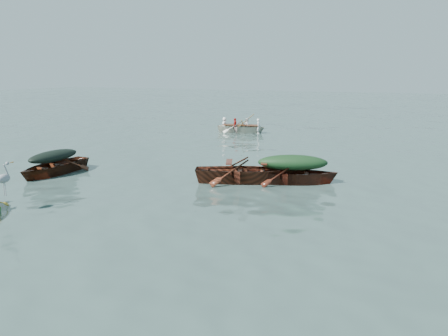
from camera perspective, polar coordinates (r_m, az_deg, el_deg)
The scene contains 11 objects.
ground at distance 13.30m, azimuth -6.09°, elevation -3.69°, with size 140.00×140.00×0.00m, color #39514B.
dark_covered_boat at distance 17.22m, azimuth -21.22°, elevation -0.73°, with size 1.46×3.93×1.00m, color #4D2112.
green_tarp_boat at distance 14.92m, azimuth 8.87°, elevation -1.97°, with size 1.31×4.22×0.98m, color #4F2012.
open_wooden_boat at distance 14.88m, azimuth 2.90°, elevation -1.88°, with size 1.49×4.79×1.14m, color maroon.
rowed_boat at distance 26.83m, azimuth 2.25°, elevation 4.62°, with size 1.23×4.09×0.96m, color white.
dark_tarp_cover at distance 17.08m, azimuth -21.41°, elevation 1.55°, with size 0.80×2.16×0.40m, color black.
green_tarp_cover at distance 14.75m, azimuth 8.97°, elevation 0.84°, with size 0.72×2.32×0.52m, color black.
thwart_benches at distance 14.74m, azimuth 2.93°, elevation 0.35°, with size 0.89×2.39×0.04m, color #44190F, non-canonical shape.
heron at distance 12.96m, azimuth -26.79°, elevation -1.79°, with size 0.28×0.40×0.92m, color #94979C, non-canonical shape.
rowers at distance 26.73m, azimuth 2.27°, elevation 6.45°, with size 1.10×2.86×0.76m, color white.
oars at distance 26.77m, azimuth 2.26°, elevation 5.71°, with size 2.60×0.60×0.06m, color olive, non-canonical shape.
Camera 1 is at (6.61, -10.93, 3.71)m, focal length 35.00 mm.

